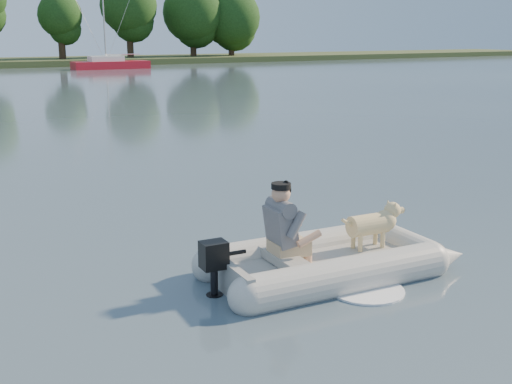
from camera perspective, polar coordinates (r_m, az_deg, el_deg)
water at (r=9.10m, az=5.93°, el=-6.63°), size 160.00×160.00×0.00m
dinghy at (r=8.69m, az=6.66°, el=-3.40°), size 4.78×3.22×1.42m
man at (r=8.32m, az=2.34°, el=-2.75°), size 0.78×0.68×1.11m
dog at (r=9.12m, az=9.97°, el=-3.19°), size 0.98×0.40×0.64m
outboard_motor at (r=8.02m, az=-3.75°, el=-7.03°), size 0.44×0.32×0.81m
sailboat at (r=60.50m, az=-12.84°, el=11.01°), size 6.84×2.06×9.41m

